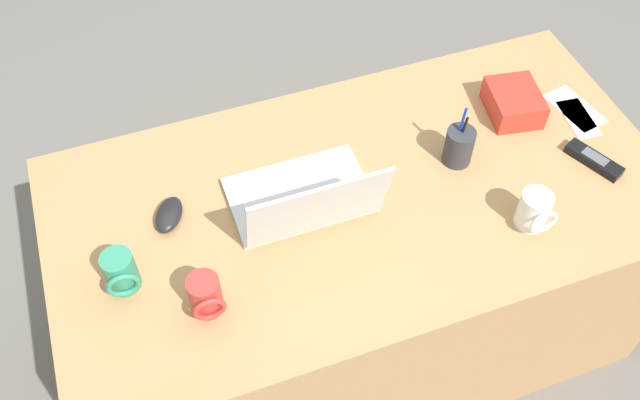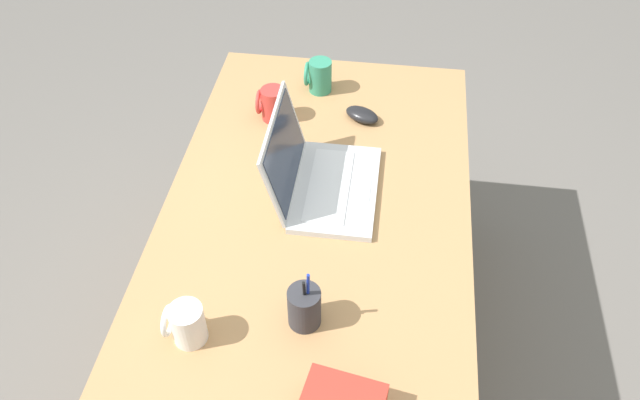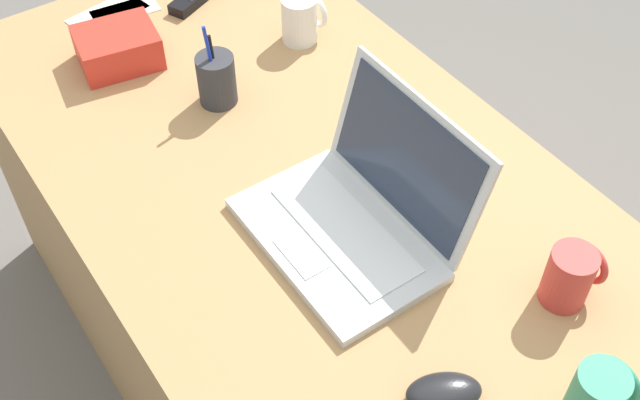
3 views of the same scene
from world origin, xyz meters
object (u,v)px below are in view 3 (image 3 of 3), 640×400
at_px(laptop, 358,212).
at_px(pen_holder, 217,79).
at_px(coffee_mug_spare, 570,276).
at_px(coffee_mug_white, 301,19).
at_px(computer_mouse, 444,393).
at_px(snack_bag, 118,47).
at_px(coffee_mug_tall, 598,396).

relative_size(laptop, pen_holder, 1.98).
bearing_deg(coffee_mug_spare, laptop, -147.70).
relative_size(coffee_mug_spare, pen_holder, 0.59).
height_order(laptop, pen_holder, laptop).
bearing_deg(coffee_mug_white, laptop, -23.91).
distance_m(coffee_mug_white, coffee_mug_spare, 0.80).
bearing_deg(pen_holder, computer_mouse, -4.83).
distance_m(laptop, pen_holder, 0.43).
bearing_deg(snack_bag, pen_holder, 25.52).
height_order(coffee_mug_spare, snack_bag, coffee_mug_spare).
bearing_deg(laptop, coffee_mug_spare, 32.30).
height_order(pen_holder, snack_bag, pen_holder).
relative_size(laptop, snack_bag, 2.18).
bearing_deg(pen_holder, laptop, 3.32).
bearing_deg(coffee_mug_white, coffee_mug_tall, -9.40).
height_order(computer_mouse, pen_holder, pen_holder).
bearing_deg(laptop, coffee_mug_white, 156.09).
bearing_deg(pen_holder, coffee_mug_tall, 5.74).
height_order(computer_mouse, snack_bag, snack_bag).
xyz_separation_m(coffee_mug_spare, snack_bag, (-0.95, -0.32, -0.02)).
relative_size(computer_mouse, snack_bag, 0.68).
bearing_deg(pen_holder, coffee_mug_spare, 16.27).
distance_m(laptop, coffee_mug_tall, 0.46).
height_order(laptop, coffee_mug_white, laptop).
relative_size(laptop, coffee_mug_spare, 3.34).
xyz_separation_m(laptop, pen_holder, (-0.43, -0.02, 0.01)).
relative_size(coffee_mug_white, snack_bag, 0.63).
distance_m(coffee_mug_white, snack_bag, 0.39).
xyz_separation_m(pen_holder, snack_bag, (-0.22, -0.11, -0.02)).
relative_size(coffee_mug_white, coffee_mug_spare, 0.96).
xyz_separation_m(laptop, coffee_mug_white, (-0.50, 0.22, 0.00)).
height_order(coffee_mug_tall, pen_holder, pen_holder).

